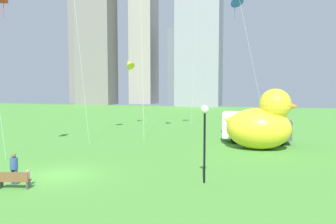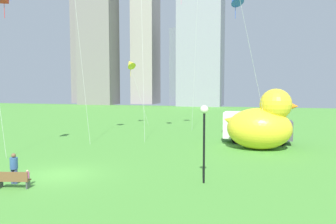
{
  "view_description": "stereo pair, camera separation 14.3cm",
  "coord_description": "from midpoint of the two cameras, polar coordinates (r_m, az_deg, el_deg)",
  "views": [
    {
      "loc": [
        11.32,
        -17.25,
        5.29
      ],
      "look_at": [
        5.53,
        4.37,
        3.56
      ],
      "focal_mm": 35.79,
      "sensor_mm": 36.0,
      "label": 1
    },
    {
      "loc": [
        11.46,
        -17.21,
        5.29
      ],
      "look_at": [
        5.53,
        4.37,
        3.56
      ],
      "focal_mm": 35.79,
      "sensor_mm": 36.0,
      "label": 2
    }
  ],
  "objects": [
    {
      "name": "lamppost",
      "position": [
        18.18,
        6.04,
        -2.12
      ],
      "size": [
        0.45,
        0.45,
        4.26
      ],
      "color": "black",
      "rests_on": "ground"
    },
    {
      "name": "giant_inflatable_duck",
      "position": [
        29.04,
        15.48,
        -1.91
      ],
      "size": [
        6.14,
        3.94,
        5.09
      ],
      "color": "yellow",
      "rests_on": "ground"
    },
    {
      "name": "kite_yellow",
      "position": [
        44.78,
        -6.71,
        8.16
      ],
      "size": [
        3.22,
        3.19,
        9.03
      ],
      "color": "silver",
      "rests_on": "ground"
    },
    {
      "name": "box_truck",
      "position": [
        32.25,
        14.43,
        -2.56
      ],
      "size": [
        6.15,
        2.48,
        2.85
      ],
      "color": "white",
      "rests_on": "ground"
    },
    {
      "name": "ground_plane",
      "position": [
        21.32,
        -18.18,
        -10.16
      ],
      "size": [
        140.0,
        140.0,
        0.0
      ],
      "primitive_type": "plane",
      "color": "#4D9438"
    },
    {
      "name": "city_skyline",
      "position": [
        99.45,
        -4.53,
        10.84
      ],
      "size": [
        46.97,
        17.79,
        36.91
      ],
      "color": "gray",
      "rests_on": "ground"
    },
    {
      "name": "park_bench",
      "position": [
        19.32,
        -25.0,
        -10.42
      ],
      "size": [
        1.68,
        0.79,
        0.9
      ],
      "color": "brown",
      "rests_on": "ground"
    },
    {
      "name": "person_adult",
      "position": [
        20.11,
        -24.93,
        -8.52
      ],
      "size": [
        0.41,
        0.41,
        1.68
      ],
      "color": "#38476B",
      "rests_on": "ground"
    },
    {
      "name": "person_child",
      "position": [
        19.61,
        -22.97,
        -10.17
      ],
      "size": [
        0.21,
        0.21,
        0.84
      ],
      "color": "silver",
      "rests_on": "ground"
    }
  ]
}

